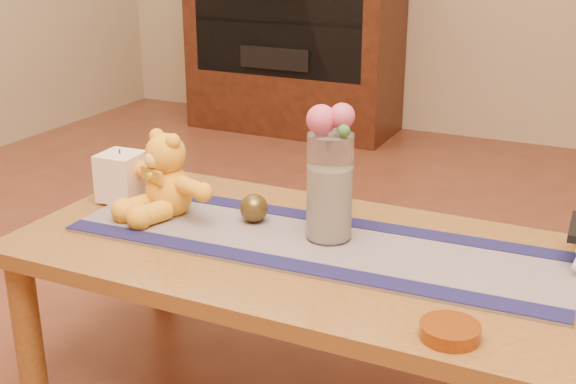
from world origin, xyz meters
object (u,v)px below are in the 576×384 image
at_px(bronze_ball, 254,208).
at_px(amber_dish, 450,331).
at_px(pillar_candle, 122,176).
at_px(book_bottom, 576,256).
at_px(teddy_bear, 168,175).
at_px(glass_vase, 330,187).

distance_m(bronze_ball, amber_dish, 0.68).
xyz_separation_m(pillar_candle, book_bottom, (1.17, 0.14, -0.06)).
bearing_deg(book_bottom, teddy_bear, -175.48).
bearing_deg(pillar_candle, bronze_ball, 1.42).
xyz_separation_m(pillar_candle, glass_vase, (0.62, -0.00, 0.06)).
height_order(teddy_bear, pillar_candle, teddy_bear).
distance_m(pillar_candle, book_bottom, 1.18).
xyz_separation_m(glass_vase, book_bottom, (0.55, 0.14, -0.13)).
distance_m(glass_vase, bronze_ball, 0.23).
bearing_deg(bronze_ball, teddy_bear, -171.07).
xyz_separation_m(teddy_bear, book_bottom, (1.00, 0.17, -0.10)).
bearing_deg(book_bottom, bronze_ball, -175.33).
distance_m(teddy_bear, pillar_candle, 0.18).
relative_size(teddy_bear, pillar_candle, 2.35).
xyz_separation_m(teddy_bear, amber_dish, (0.82, -0.29, -0.10)).
distance_m(teddy_bear, amber_dish, 0.88).
xyz_separation_m(bronze_ball, book_bottom, (0.77, 0.13, -0.03)).
bearing_deg(bronze_ball, book_bottom, 9.56).
bearing_deg(glass_vase, book_bottom, 14.42).
height_order(pillar_candle, glass_vase, glass_vase).
bearing_deg(book_bottom, pillar_candle, -178.12).
distance_m(bronze_ball, book_bottom, 0.78).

